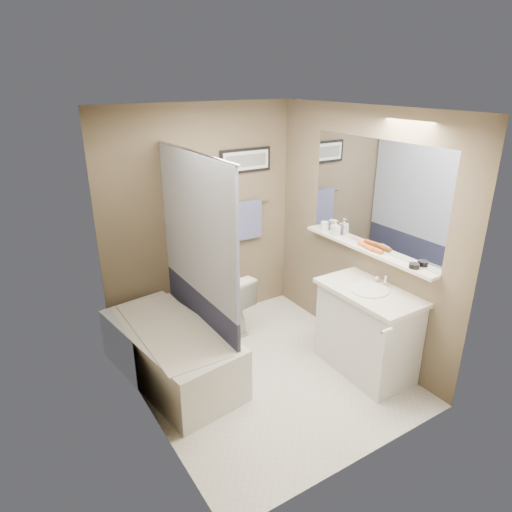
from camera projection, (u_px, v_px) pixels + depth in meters
ground at (264, 373)px, 4.34m from camera, size 2.50×2.50×0.00m
ceiling at (267, 112)px, 3.46m from camera, size 2.20×2.50×0.04m
wall_back at (202, 220)px, 4.86m from camera, size 2.20×0.04×2.40m
wall_front at (371, 316)px, 2.93m from camera, size 2.20×0.04×2.40m
wall_left at (143, 285)px, 3.36m from camera, size 0.04×2.50×2.40m
wall_right at (358, 234)px, 4.43m from camera, size 0.04×2.50×2.40m
tile_surround at (124, 285)px, 3.82m from camera, size 0.02×1.55×2.00m
curtain_rod at (193, 151)px, 3.77m from camera, size 0.02×1.55×0.02m
curtain_upper at (196, 226)px, 4.01m from camera, size 0.03×1.45×1.28m
curtain_lower at (201, 309)px, 4.32m from camera, size 0.03×1.45×0.36m
mirror at (374, 195)px, 4.16m from camera, size 0.02×1.60×1.00m
shelf at (365, 249)px, 4.33m from camera, size 0.12×1.60×0.03m
towel_bar at (247, 204)px, 5.08m from camera, size 0.60×0.02×0.02m
towel at (248, 220)px, 5.13m from camera, size 0.34×0.05×0.44m
art_frame at (246, 160)px, 4.92m from camera, size 0.62×0.02×0.26m
art_mat at (246, 161)px, 4.91m from camera, size 0.56×0.00×0.20m
art_image at (246, 161)px, 4.91m from camera, size 0.50×0.00×0.13m
door at (425, 321)px, 3.26m from camera, size 0.80×0.02×2.00m
door_handle at (387, 331)px, 3.14m from camera, size 0.10×0.02×0.02m
bathtub at (171, 353)px, 4.21m from camera, size 0.90×1.58×0.50m
tub_rim at (169, 330)px, 4.12m from camera, size 0.56×1.36×0.02m
toilet at (225, 302)px, 4.96m from camera, size 0.51×0.73×0.68m
vanity at (367, 332)px, 4.26m from camera, size 0.53×0.91×0.80m
countertop at (370, 292)px, 4.10m from camera, size 0.54×0.96×0.04m
sink_basin at (369, 290)px, 4.09m from camera, size 0.34×0.34×0.01m
faucet_spout at (386, 280)px, 4.17m from camera, size 0.02×0.02×0.10m
faucet_knob at (377, 279)px, 4.26m from camera, size 0.05×0.05×0.05m
candle_bowl_near at (414, 266)px, 3.86m from camera, size 0.09×0.09×0.04m
hair_brush_front at (373, 249)px, 4.23m from camera, size 0.04×0.22×0.04m
hair_brush_back at (366, 246)px, 4.31m from camera, size 0.07×0.22×0.04m
pink_comb at (349, 241)px, 4.49m from camera, size 0.04×0.16×0.01m
glass_jar at (325, 226)px, 4.77m from camera, size 0.08×0.08×0.10m
soap_bottle at (336, 228)px, 4.62m from camera, size 0.08×0.08×0.16m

